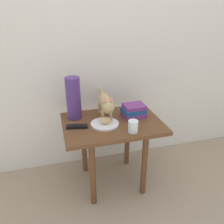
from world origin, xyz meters
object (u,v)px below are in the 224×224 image
object	(u,v)px
plate	(105,124)
book_stack	(134,111)
cat	(105,103)
side_table	(112,132)
tv_remote	(77,127)
candle_jar	(133,127)
bread_roll	(105,121)
green_vase	(73,98)

from	to	relation	value
plate	book_stack	xyz separation A→B (m)	(0.25, 0.08, 0.04)
cat	plate	bearing A→B (deg)	-107.31
book_stack	side_table	bearing A→B (deg)	-166.86
plate	tv_remote	size ratio (longest dim) A/B	1.37
candle_jar	book_stack	bearing A→B (deg)	68.94
bread_roll	book_stack	world-z (taller)	book_stack
candle_jar	bread_roll	bearing A→B (deg)	138.21
plate	green_vase	distance (m)	0.31
book_stack	plate	bearing A→B (deg)	-162.90
bread_roll	tv_remote	world-z (taller)	bread_roll
cat	candle_jar	distance (m)	0.30
plate	book_stack	bearing A→B (deg)	17.10
candle_jar	plate	bearing A→B (deg)	136.51
green_vase	tv_remote	distance (m)	0.23
book_stack	candle_jar	world-z (taller)	book_stack
side_table	candle_jar	world-z (taller)	candle_jar
tv_remote	bread_roll	bearing A→B (deg)	7.02
green_vase	side_table	bearing A→B (deg)	-28.70
side_table	cat	world-z (taller)	cat
bread_roll	tv_remote	bearing A→B (deg)	175.37
side_table	green_vase	size ratio (longest dim) A/B	2.27
bread_roll	plate	bearing A→B (deg)	97.91
plate	green_vase	world-z (taller)	green_vase
side_table	green_vase	bearing A→B (deg)	151.30
green_vase	tv_remote	size ratio (longest dim) A/B	2.16
candle_jar	green_vase	bearing A→B (deg)	137.42
side_table	cat	bearing A→B (deg)	118.04
bread_roll	tv_remote	distance (m)	0.21
plate	cat	size ratio (longest dim) A/B	0.43
cat	book_stack	bearing A→B (deg)	-5.02
side_table	book_stack	distance (m)	0.24
plate	candle_jar	distance (m)	0.23
plate	book_stack	world-z (taller)	book_stack
candle_jar	tv_remote	distance (m)	0.40
bread_roll	candle_jar	distance (m)	0.22
plate	bread_roll	distance (m)	0.03
green_vase	tv_remote	world-z (taller)	green_vase
cat	book_stack	size ratio (longest dim) A/B	2.58
green_vase	cat	bearing A→B (deg)	-19.33
book_stack	tv_remote	world-z (taller)	book_stack
green_vase	candle_jar	bearing A→B (deg)	-42.58
plate	cat	distance (m)	0.16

